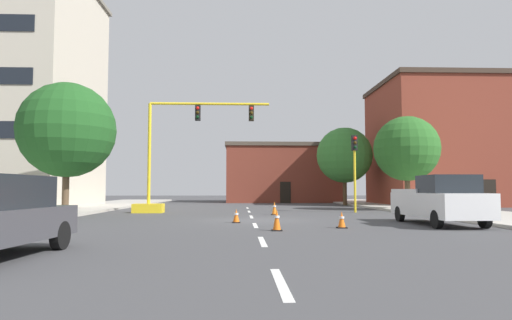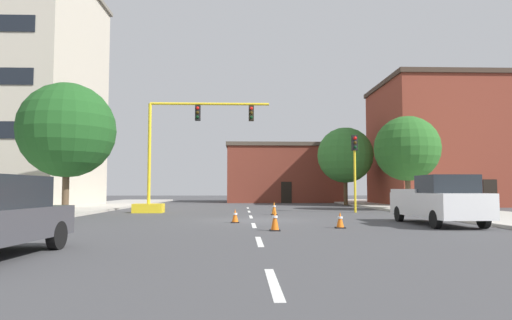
% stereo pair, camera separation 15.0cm
% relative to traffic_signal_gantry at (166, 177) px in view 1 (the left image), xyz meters
% --- Properties ---
extents(ground_plane, '(160.00, 160.00, 0.00)m').
position_rel_traffic_signal_gantry_xyz_m(ground_plane, '(5.16, -6.82, -2.20)').
color(ground_plane, '#424244').
extents(sidewalk_left, '(6.00, 56.00, 0.14)m').
position_rel_traffic_signal_gantry_xyz_m(sidewalk_left, '(-6.95, 1.18, -2.13)').
color(sidewalk_left, '#B2ADA3').
rests_on(sidewalk_left, ground_plane).
extents(sidewalk_right, '(6.00, 56.00, 0.14)m').
position_rel_traffic_signal_gantry_xyz_m(sidewalk_right, '(17.26, 1.18, -2.13)').
color(sidewalk_right, '#B2ADA3').
rests_on(sidewalk_right, ground_plane).
extents(lane_stripe_seg_0, '(0.16, 2.40, 0.01)m').
position_rel_traffic_signal_gantry_xyz_m(lane_stripe_seg_0, '(5.16, -20.82, -2.19)').
color(lane_stripe_seg_0, silver).
rests_on(lane_stripe_seg_0, ground_plane).
extents(lane_stripe_seg_1, '(0.16, 2.40, 0.01)m').
position_rel_traffic_signal_gantry_xyz_m(lane_stripe_seg_1, '(5.16, -15.32, -2.19)').
color(lane_stripe_seg_1, silver).
rests_on(lane_stripe_seg_1, ground_plane).
extents(lane_stripe_seg_2, '(0.16, 2.40, 0.01)m').
position_rel_traffic_signal_gantry_xyz_m(lane_stripe_seg_2, '(5.16, -9.82, -2.19)').
color(lane_stripe_seg_2, silver).
rests_on(lane_stripe_seg_2, ground_plane).
extents(lane_stripe_seg_3, '(0.16, 2.40, 0.01)m').
position_rel_traffic_signal_gantry_xyz_m(lane_stripe_seg_3, '(5.16, -4.32, -2.19)').
color(lane_stripe_seg_3, silver).
rests_on(lane_stripe_seg_3, ground_plane).
extents(lane_stripe_seg_4, '(0.16, 2.40, 0.01)m').
position_rel_traffic_signal_gantry_xyz_m(lane_stripe_seg_4, '(5.16, 1.18, -2.19)').
color(lane_stripe_seg_4, silver).
rests_on(lane_stripe_seg_4, ground_plane).
extents(lane_stripe_seg_5, '(0.16, 2.40, 0.01)m').
position_rel_traffic_signal_gantry_xyz_m(lane_stripe_seg_5, '(5.16, 6.68, -2.19)').
color(lane_stripe_seg_5, silver).
rests_on(lane_stripe_seg_5, ground_plane).
extents(building_brick_center, '(12.53, 8.69, 6.37)m').
position_rel_traffic_signal_gantry_xyz_m(building_brick_center, '(9.30, 22.76, 1.00)').
color(building_brick_center, brown).
rests_on(building_brick_center, ground_plane).
extents(building_row_right, '(13.83, 10.62, 11.03)m').
position_rel_traffic_signal_gantry_xyz_m(building_row_right, '(24.03, 11.81, 3.33)').
color(building_row_right, brown).
rests_on(building_row_right, ground_plane).
extents(traffic_signal_gantry, '(8.30, 1.20, 6.83)m').
position_rel_traffic_signal_gantry_xyz_m(traffic_signal_gantry, '(0.00, 0.00, 0.00)').
color(traffic_signal_gantry, yellow).
rests_on(traffic_signal_gantry, ground_plane).
extents(traffic_light_pole_right, '(0.32, 0.47, 4.80)m').
position_rel_traffic_signal_gantry_xyz_m(traffic_light_pole_right, '(11.71, -0.15, 1.33)').
color(traffic_light_pole_right, yellow).
rests_on(traffic_light_pole_right, ground_plane).
extents(tree_right_far, '(4.99, 4.99, 6.99)m').
position_rel_traffic_signal_gantry_xyz_m(tree_right_far, '(13.99, 12.19, 2.29)').
color(tree_right_far, '#4C3823').
rests_on(tree_right_far, ground_plane).
extents(tree_right_mid, '(4.44, 4.44, 6.43)m').
position_rel_traffic_signal_gantry_xyz_m(tree_right_mid, '(15.97, 2.39, 2.00)').
color(tree_right_mid, brown).
rests_on(tree_right_mid, ground_plane).
extents(tree_left_near, '(5.14, 5.14, 7.21)m').
position_rel_traffic_signal_gantry_xyz_m(tree_left_near, '(-4.80, -3.28, 2.43)').
color(tree_left_near, brown).
rests_on(tree_left_near, ground_plane).
extents(pickup_truck_white, '(2.08, 5.43, 1.99)m').
position_rel_traffic_signal_gantry_xyz_m(pickup_truck_white, '(12.63, -9.76, -1.22)').
color(pickup_truck_white, white).
rests_on(pickup_truck_white, ground_plane).
extents(traffic_cone_roadside_a, '(0.36, 0.36, 0.76)m').
position_rel_traffic_signal_gantry_xyz_m(traffic_cone_roadside_a, '(5.82, -12.16, -1.82)').
color(traffic_cone_roadside_a, black).
rests_on(traffic_cone_roadside_a, ground_plane).
extents(traffic_cone_roadside_b, '(0.36, 0.36, 0.76)m').
position_rel_traffic_signal_gantry_xyz_m(traffic_cone_roadside_b, '(6.50, -2.56, -1.82)').
color(traffic_cone_roadside_b, black).
rests_on(traffic_cone_roadside_b, ground_plane).
extents(traffic_cone_roadside_c, '(0.36, 0.36, 0.59)m').
position_rel_traffic_signal_gantry_xyz_m(traffic_cone_roadside_c, '(4.39, -8.38, -1.91)').
color(traffic_cone_roadside_c, black).
rests_on(traffic_cone_roadside_c, ground_plane).
extents(traffic_cone_roadside_d, '(0.36, 0.36, 0.61)m').
position_rel_traffic_signal_gantry_xyz_m(traffic_cone_roadside_d, '(8.32, -11.18, -1.90)').
color(traffic_cone_roadside_d, black).
rests_on(traffic_cone_roadside_d, ground_plane).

